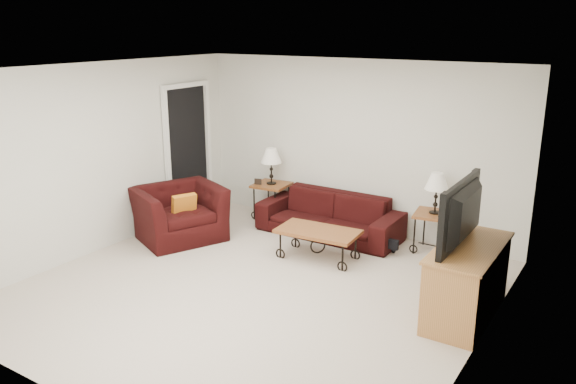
# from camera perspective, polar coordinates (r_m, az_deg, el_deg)

# --- Properties ---
(ground) EXTENTS (5.00, 5.00, 0.00)m
(ground) POSITION_cam_1_polar(r_m,az_deg,el_deg) (6.79, -3.22, -9.53)
(ground) COLOR #BFB1A3
(ground) RESTS_ON ground
(wall_back) EXTENTS (5.00, 0.02, 2.50)m
(wall_back) POSITION_cam_1_polar(r_m,az_deg,el_deg) (8.44, 6.60, 4.52)
(wall_back) COLOR silver
(wall_back) RESTS_ON ground
(wall_front) EXTENTS (5.00, 0.02, 2.50)m
(wall_front) POSITION_cam_1_polar(r_m,az_deg,el_deg) (4.67, -21.73, -6.36)
(wall_front) COLOR silver
(wall_front) RESTS_ON ground
(wall_left) EXTENTS (0.02, 5.00, 2.50)m
(wall_left) POSITION_cam_1_polar(r_m,az_deg,el_deg) (8.04, -18.04, 3.22)
(wall_left) COLOR silver
(wall_left) RESTS_ON ground
(wall_right) EXTENTS (0.02, 5.00, 2.50)m
(wall_right) POSITION_cam_1_polar(r_m,az_deg,el_deg) (5.35, 18.93, -3.25)
(wall_right) COLOR silver
(wall_right) RESTS_ON ground
(ceiling) EXTENTS (5.00, 5.00, 0.00)m
(ceiling) POSITION_cam_1_polar(r_m,az_deg,el_deg) (6.13, -3.60, 11.99)
(ceiling) COLOR white
(ceiling) RESTS_ON wall_back
(doorway) EXTENTS (0.08, 0.94, 2.04)m
(doorway) POSITION_cam_1_polar(r_m,az_deg,el_deg) (9.17, -9.89, 3.86)
(doorway) COLOR black
(doorway) RESTS_ON ground
(sofa) EXTENTS (2.08, 0.81, 0.61)m
(sofa) POSITION_cam_1_polar(r_m,az_deg,el_deg) (8.34, 4.12, -2.31)
(sofa) COLOR black
(sofa) RESTS_ON ground
(side_table_left) EXTENTS (0.57, 0.57, 0.57)m
(side_table_left) POSITION_cam_1_polar(r_m,az_deg,el_deg) (9.05, -1.64, -0.90)
(side_table_left) COLOR brown
(side_table_left) RESTS_ON ground
(side_table_right) EXTENTS (0.57, 0.57, 0.55)m
(side_table_right) POSITION_cam_1_polar(r_m,az_deg,el_deg) (7.96, 14.18, -3.92)
(side_table_right) COLOR brown
(side_table_right) RESTS_ON ground
(lamp_left) EXTENTS (0.35, 0.35, 0.57)m
(lamp_left) POSITION_cam_1_polar(r_m,az_deg,el_deg) (8.90, -1.67, 2.57)
(lamp_left) COLOR black
(lamp_left) RESTS_ON side_table_left
(lamp_right) EXTENTS (0.35, 0.35, 0.55)m
(lamp_right) POSITION_cam_1_polar(r_m,az_deg,el_deg) (7.79, 14.46, -0.12)
(lamp_right) COLOR black
(lamp_right) RESTS_ON side_table_right
(photo_frame_left) EXTENTS (0.11, 0.05, 0.09)m
(photo_frame_left) POSITION_cam_1_polar(r_m,az_deg,el_deg) (8.92, -2.99, 1.03)
(photo_frame_left) COLOR black
(photo_frame_left) RESTS_ON side_table_left
(photo_frame_right) EXTENTS (0.11, 0.02, 0.09)m
(photo_frame_right) POSITION_cam_1_polar(r_m,az_deg,el_deg) (7.68, 15.05, -2.20)
(photo_frame_right) COLOR black
(photo_frame_right) RESTS_ON side_table_right
(coffee_table) EXTENTS (1.09, 0.65, 0.39)m
(coffee_table) POSITION_cam_1_polar(r_m,az_deg,el_deg) (7.55, 2.98, -5.18)
(coffee_table) COLOR brown
(coffee_table) RESTS_ON ground
(armchair) EXTENTS (1.40, 1.47, 0.75)m
(armchair) POSITION_cam_1_polar(r_m,az_deg,el_deg) (8.32, -10.74, -2.07)
(armchair) COLOR black
(armchair) RESTS_ON ground
(throw_pillow) EXTENTS (0.22, 0.35, 0.34)m
(throw_pillow) POSITION_cam_1_polar(r_m,az_deg,el_deg) (8.14, -10.26, -1.39)
(throw_pillow) COLOR orange
(throw_pillow) RESTS_ON armchair
(tv_stand) EXTENTS (0.55, 1.31, 0.79)m
(tv_stand) POSITION_cam_1_polar(r_m,az_deg,el_deg) (6.31, 17.30, -8.48)
(tv_stand) COLOR #AF7441
(tv_stand) RESTS_ON ground
(television) EXTENTS (0.15, 1.17, 0.68)m
(television) POSITION_cam_1_polar(r_m,az_deg,el_deg) (6.05, 17.69, -2.13)
(television) COLOR black
(television) RESTS_ON tv_stand
(backpack) EXTENTS (0.38, 0.34, 0.42)m
(backpack) POSITION_cam_1_polar(r_m,az_deg,el_deg) (7.82, 10.48, -4.57)
(backpack) COLOR black
(backpack) RESTS_ON ground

